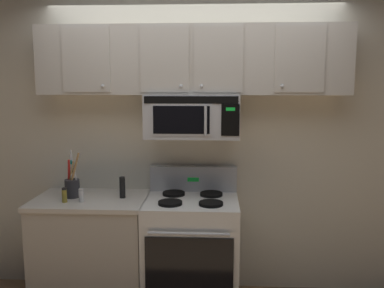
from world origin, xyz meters
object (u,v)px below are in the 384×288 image
Objects in this scene: over_range_microwave at (192,116)px; utensil_crock_charcoal at (72,186)px; salt_shaker at (81,195)px; stove_range at (192,250)px; pepper_mill at (122,187)px; spice_jar at (64,195)px.

over_range_microwave is 1.16m from utensil_crock_charcoal.
over_range_microwave is at bearing 14.83° from salt_shaker.
stove_range is at bearing -1.06° from utensil_crock_charcoal.
stove_range is 0.78m from pepper_mill.
utensil_crock_charcoal is 3.32× the size of spice_jar.
salt_shaker is (0.12, -0.13, -0.05)m from utensil_crock_charcoal.
salt_shaker is 0.13m from spice_jar.
utensil_crock_charcoal is 3.68× the size of salt_shaker.
stove_range is at bearing -89.86° from over_range_microwave.
stove_range is 9.40× the size of spice_jar.
utensil_crock_charcoal is (-1.00, -0.10, -0.58)m from over_range_microwave.
utensil_crock_charcoal is at bearing 86.15° from spice_jar.
spice_jar is (-0.13, -0.02, 0.01)m from salt_shaker.
salt_shaker is at bearing -155.59° from pepper_mill.
pepper_mill is 0.46m from spice_jar.
over_range_microwave is 4.29× the size of pepper_mill.
pepper_mill is 1.49× the size of spice_jar.
spice_jar reaches higher than salt_shaker.
stove_range is 1.13m from spice_jar.
spice_jar is (-1.01, -0.25, -0.62)m from over_range_microwave.
stove_range reaches higher than pepper_mill.
pepper_mill is (0.42, 0.00, -0.01)m from utensil_crock_charcoal.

